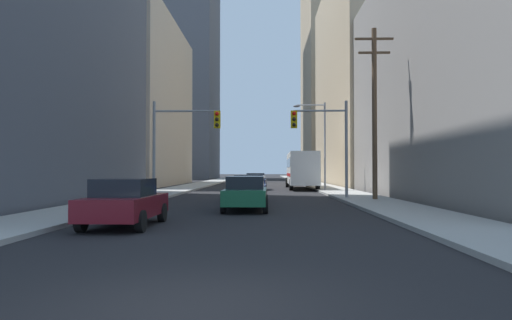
{
  "coord_description": "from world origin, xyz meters",
  "views": [
    {
      "loc": [
        0.98,
        -5.76,
        1.79
      ],
      "look_at": [
        0.0,
        38.8,
        2.8
      ],
      "focal_mm": 31.57,
      "sensor_mm": 36.0,
      "label": 1
    }
  ],
  "objects": [
    {
      "name": "sidewalk_left",
      "position": [
        -6.86,
        50.0,
        0.07
      ],
      "size": [
        3.22,
        160.0,
        0.15
      ],
      "primitive_type": "cube",
      "color": "#9E9E99",
      "rests_on": "ground"
    },
    {
      "name": "utility_pole_right",
      "position": [
        7.18,
        19.96,
        5.24
      ],
      "size": [
        2.2,
        0.28,
        9.92
      ],
      "color": "brown",
      "rests_on": "ground"
    },
    {
      "name": "building_right_far_highrise",
      "position": [
        21.48,
        87.15,
        25.88
      ],
      "size": [
        24.67,
        24.51,
        51.75
      ],
      "primitive_type": "cube",
      "color": "tan",
      "rests_on": "ground"
    },
    {
      "name": "traffic_signal_near_right",
      "position": [
        4.4,
        21.5,
        4.03
      ],
      "size": [
        3.45,
        0.44,
        6.0
      ],
      "color": "gray",
      "rests_on": "ground"
    },
    {
      "name": "sidewalk_right",
      "position": [
        6.86,
        50.0,
        0.07
      ],
      "size": [
        3.22,
        160.0,
        0.15
      ],
      "primitive_type": "cube",
      "color": "#9E9E99",
      "rests_on": "ground"
    },
    {
      "name": "sedan_maroon",
      "position": [
        -3.49,
        8.42,
        0.77
      ],
      "size": [
        1.95,
        4.21,
        1.52
      ],
      "color": "maroon",
      "rests_on": "ground"
    },
    {
      "name": "sedan_navy",
      "position": [
        0.07,
        35.37,
        0.77
      ],
      "size": [
        1.95,
        4.25,
        1.52
      ],
      "color": "#141E4C",
      "rests_on": "ground"
    },
    {
      "name": "building_left_mid_office",
      "position": [
        -19.68,
        48.05,
        9.83
      ],
      "size": [
        19.59,
        24.21,
        19.66
      ],
      "primitive_type": "cube",
      "color": "#B7A893",
      "rests_on": "ground"
    },
    {
      "name": "ground_plane",
      "position": [
        0.0,
        0.0,
        0.0
      ],
      "size": [
        400.0,
        400.0,
        0.0
      ],
      "primitive_type": "plane",
      "color": "black"
    },
    {
      "name": "building_left_far_tower",
      "position": [
        -19.55,
        89.6,
        31.08
      ],
      "size": [
        19.45,
        20.04,
        62.16
      ],
      "primitive_type": "cube",
      "color": "#4C515B",
      "rests_on": "ground"
    },
    {
      "name": "building_right_mid_block",
      "position": [
        18.53,
        49.77,
        12.8
      ],
      "size": [
        19.65,
        28.58,
        25.59
      ],
      "primitive_type": "cube",
      "color": "tan",
      "rests_on": "ground"
    },
    {
      "name": "sedan_green",
      "position": [
        0.09,
        14.08,
        0.77
      ],
      "size": [
        1.95,
        4.22,
        1.52
      ],
      "color": "#195938",
      "rests_on": "ground"
    },
    {
      "name": "traffic_signal_near_left",
      "position": [
        -4.08,
        21.5,
        4.06
      ],
      "size": [
        4.15,
        0.44,
        6.0
      ],
      "color": "gray",
      "rests_on": "ground"
    },
    {
      "name": "street_lamp_right",
      "position": [
        5.5,
        32.16,
        4.58
      ],
      "size": [
        2.74,
        0.32,
        7.5
      ],
      "color": "gray",
      "rests_on": "ground"
    },
    {
      "name": "city_bus",
      "position": [
        4.38,
        37.27,
        1.93
      ],
      "size": [
        2.74,
        11.55,
        3.4
      ],
      "color": "silver",
      "rests_on": "ground"
    },
    {
      "name": "sedan_blue",
      "position": [
        0.06,
        19.45,
        0.77
      ],
      "size": [
        1.95,
        4.24,
        1.52
      ],
      "color": "navy",
      "rests_on": "ground"
    }
  ]
}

